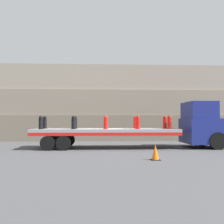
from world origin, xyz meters
name	(u,v)px	position (x,y,z in m)	size (l,w,h in m)	color
ground_plane	(106,148)	(0.00, 0.00, 0.00)	(120.00, 120.00, 0.00)	#474749
rock_cliff	(104,103)	(0.00, 6.87, 3.38)	(60.00, 3.30, 6.75)	#706656
truck_cab	(203,125)	(6.50, 0.00, 1.48)	(2.44, 2.74, 3.02)	navy
flatbed_trailer	(98,132)	(-0.49, 0.00, 1.04)	(9.33, 2.66, 1.26)	gray
fire_hydrant_black_near_0	(41,123)	(-4.07, -0.56, 1.66)	(0.32, 0.54, 0.84)	black
fire_hydrant_black_far_0	(45,122)	(-4.07, 0.56, 1.66)	(0.32, 0.54, 0.84)	black
fire_hydrant_black_near_1	(73,123)	(-2.03, -0.56, 1.66)	(0.32, 0.54, 0.84)	black
fire_hydrant_black_far_1	(75,122)	(-2.03, 0.56, 1.66)	(0.32, 0.54, 0.84)	black
fire_hydrant_red_near_2	(106,123)	(0.00, -0.56, 1.66)	(0.32, 0.54, 0.84)	red
fire_hydrant_red_far_2	(105,122)	(0.00, 0.56, 1.66)	(0.32, 0.54, 0.84)	red
fire_hydrant_red_near_3	(138,123)	(2.03, -0.56, 1.66)	(0.32, 0.54, 0.84)	red
fire_hydrant_red_far_3	(135,122)	(2.03, 0.56, 1.66)	(0.32, 0.54, 0.84)	red
fire_hydrant_red_near_4	(169,123)	(4.07, -0.56, 1.66)	(0.32, 0.54, 0.84)	red
fire_hydrant_red_far_4	(165,122)	(4.07, 0.56, 1.66)	(0.32, 0.54, 0.84)	red
cargo_strap_rear	(106,116)	(0.00, 0.00, 2.10)	(0.05, 2.76, 0.01)	yellow
cargo_strap_middle	(136,116)	(2.03, 0.00, 2.10)	(0.05, 2.76, 0.01)	yellow
cargo_strap_front	(167,116)	(4.07, 0.00, 2.10)	(0.05, 2.76, 0.01)	yellow
traffic_cone	(155,152)	(2.18, -4.99, 0.35)	(0.42, 0.42, 0.72)	black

